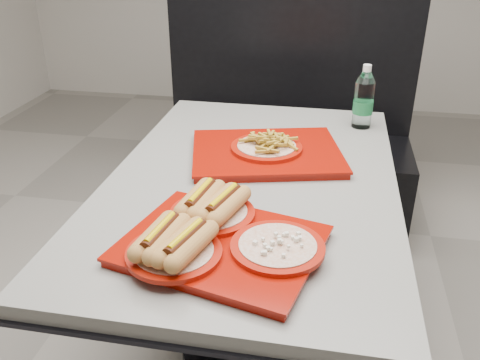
% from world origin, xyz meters
% --- Properties ---
extents(ground, '(6.00, 6.00, 0.00)m').
position_xyz_m(ground, '(0.00, 0.00, 0.00)').
color(ground, gray).
rests_on(ground, ground).
extents(diner_table, '(0.92, 1.42, 0.75)m').
position_xyz_m(diner_table, '(0.00, 0.00, 0.58)').
color(diner_table, black).
rests_on(diner_table, ground).
extents(booth_bench, '(1.30, 0.57, 1.35)m').
position_xyz_m(booth_bench, '(0.00, 1.09, 0.40)').
color(booth_bench, black).
rests_on(booth_bench, ground).
extents(tray_near, '(0.54, 0.46, 0.10)m').
position_xyz_m(tray_near, '(-0.03, -0.41, 0.79)').
color(tray_near, '#850D03').
rests_on(tray_near, diner_table).
extents(tray_far, '(0.58, 0.50, 0.10)m').
position_xyz_m(tray_far, '(0.02, 0.16, 0.78)').
color(tray_far, '#850D03').
rests_on(tray_far, diner_table).
extents(water_bottle, '(0.08, 0.08, 0.25)m').
position_xyz_m(water_bottle, '(0.35, 0.51, 0.86)').
color(water_bottle, silver).
rests_on(water_bottle, diner_table).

